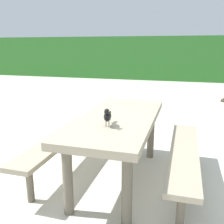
% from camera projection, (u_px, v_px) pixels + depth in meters
% --- Properties ---
extents(ground_plane, '(60.00, 60.00, 0.00)m').
position_uv_depth(ground_plane, '(100.00, 181.00, 2.85)').
color(ground_plane, beige).
extents(hedge_wall, '(28.00, 1.54, 1.87)m').
position_uv_depth(hedge_wall, '(167.00, 58.00, 11.43)').
color(hedge_wall, '#2D6B28').
rests_on(hedge_wall, ground).
extents(picnic_table_foreground, '(1.69, 1.80, 0.74)m').
position_uv_depth(picnic_table_foreground, '(118.00, 133.00, 2.75)').
color(picnic_table_foreground, gray).
rests_on(picnic_table_foreground, ground).
extents(bird_grackle, '(0.10, 0.29, 0.18)m').
position_uv_depth(bird_grackle, '(107.00, 116.00, 2.34)').
color(bird_grackle, black).
rests_on(bird_grackle, picnic_table_foreground).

